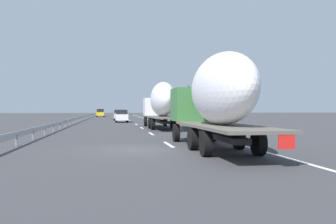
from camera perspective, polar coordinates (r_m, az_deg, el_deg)
ground_plane at (r=57.82m, az=-7.39°, el=-1.43°), size 260.00×260.00×0.00m
lane_stripe_0 at (r=20.09m, az=0.08°, el=-4.95°), size 3.20×0.20×0.01m
lane_stripe_1 at (r=28.91m, az=-2.59°, el=-3.30°), size 3.20×0.20×0.01m
lane_stripe_2 at (r=37.80m, az=-4.01°, el=-2.41°), size 3.20×0.20×0.01m
lane_stripe_3 at (r=46.25m, az=-4.85°, el=-1.89°), size 3.20×0.20×0.01m
lane_stripe_4 at (r=63.66m, az=-5.88°, el=-1.25°), size 3.20×0.20×0.01m
lane_stripe_5 at (r=71.46m, az=-6.18°, el=-1.06°), size 3.20×0.20×0.01m
lane_stripe_6 at (r=83.65m, az=-6.53°, el=-0.84°), size 3.20×0.20×0.01m
lane_stripe_7 at (r=95.95m, az=-6.80°, el=-0.68°), size 3.20×0.20×0.01m
lane_stripe_8 at (r=96.36m, az=-6.80°, el=-0.67°), size 3.20×0.20×0.01m
lane_stripe_9 at (r=106.37m, az=-6.97°, el=-0.57°), size 3.20×0.20×0.01m
edge_line_right at (r=63.16m, az=-2.49°, el=-1.26°), size 110.00×0.20×0.01m
truck_lead at (r=36.70m, az=-1.05°, el=1.44°), size 13.70×2.55×4.45m
truck_trailing at (r=17.73m, az=7.19°, el=2.36°), size 12.67×2.55×4.36m
car_yellow_coupe at (r=91.66m, az=-10.23°, el=-0.14°), size 4.17×1.85×1.91m
car_white_van at (r=53.80m, az=-7.07°, el=-0.60°), size 4.28×1.77×1.79m
car_silver_hatch at (r=63.87m, az=-7.48°, el=-0.43°), size 4.70×1.77×1.78m
road_sign at (r=52.02m, az=0.16°, el=0.76°), size 0.10×0.90×3.14m
tree_0 at (r=68.10m, az=0.71°, el=2.15°), size 2.85×2.85×5.87m
tree_1 at (r=60.90m, az=3.17°, el=2.13°), size 2.75×2.75×5.96m
tree_2 at (r=58.83m, az=4.50°, el=2.94°), size 3.53×3.53×7.20m
guardrail_median at (r=60.98m, az=-13.10°, el=-0.79°), size 94.00×0.10×0.76m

